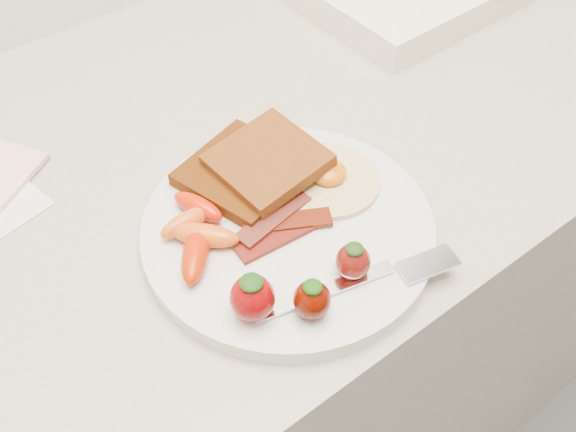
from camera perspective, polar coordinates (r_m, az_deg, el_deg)
counter at (r=1.05m, az=-3.83°, el=-11.67°), size 2.00×0.60×0.90m
plate at (r=0.59m, az=0.00°, el=-1.21°), size 0.27×0.27×0.02m
toast_lower at (r=0.62m, az=-3.94°, el=3.89°), size 0.13×0.13×0.01m
toast_upper at (r=0.61m, az=-1.83°, el=4.94°), size 0.10×0.10×0.02m
fried_egg at (r=0.62m, az=3.58°, el=3.39°), size 0.12×0.12×0.02m
bacon_strips at (r=0.58m, az=-0.75°, el=-0.83°), size 0.10×0.06×0.01m
baby_carrots at (r=0.57m, az=-8.12°, el=-1.42°), size 0.08×0.11×0.02m
strawberries at (r=0.52m, az=0.63°, el=-6.44°), size 0.12×0.06×0.05m
fork at (r=0.55m, az=7.48°, el=-5.53°), size 0.18×0.07×0.00m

